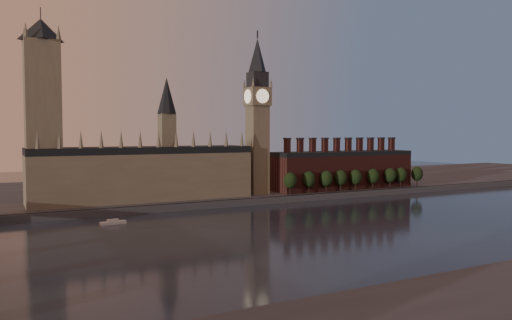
{
  "coord_description": "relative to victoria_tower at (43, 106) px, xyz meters",
  "views": [
    {
      "loc": [
        -144.49,
        -180.3,
        44.22
      ],
      "look_at": [
        -20.13,
        55.0,
        29.81
      ],
      "focal_mm": 35.0,
      "sensor_mm": 36.0,
      "label": 1
    }
  ],
  "objects": [
    {
      "name": "victoria_tower",
      "position": [
        0.0,
        0.0,
        0.0
      ],
      "size": [
        24.0,
        24.0,
        108.0
      ],
      "color": "#756D53",
      "rests_on": "north_bank"
    },
    {
      "name": "river_boat",
      "position": [
        26.07,
        -50.99,
        -58.15
      ],
      "size": [
        12.57,
        4.63,
        2.46
      ],
      "rotation": [
        0.0,
        0.0,
        0.09
      ],
      "color": "silver",
      "rests_on": "ground"
    },
    {
      "name": "embankment_tree_3",
      "position": [
        186.8,
        -20.35,
        -45.62
      ],
      "size": [
        8.6,
        8.6,
        14.88
      ],
      "color": "black",
      "rests_on": "north_bank"
    },
    {
      "name": "embankment_tree_4",
      "position": [
        199.17,
        -21.11,
        -45.62
      ],
      "size": [
        8.6,
        8.6,
        14.88
      ],
      "color": "black",
      "rests_on": "north_bank"
    },
    {
      "name": "big_ben",
      "position": [
        130.0,
        -5.0,
        -2.26
      ],
      "size": [
        15.0,
        15.0,
        107.0
      ],
      "color": "#756D53",
      "rests_on": "north_bank"
    },
    {
      "name": "north_bank",
      "position": [
        120.0,
        63.04,
        -57.09
      ],
      "size": [
        900.0,
        182.0,
        4.0
      ],
      "color": "#47474C",
      "rests_on": "ground"
    },
    {
      "name": "palace_of_westminster",
      "position": [
        55.59,
        -0.09,
        -37.46
      ],
      "size": [
        130.0,
        30.3,
        74.0
      ],
      "color": "#756D53",
      "rests_on": "north_bank"
    },
    {
      "name": "embankment_tree_7",
      "position": [
        241.01,
        -21.39,
        -45.62
      ],
      "size": [
        8.6,
        8.6,
        14.88
      ],
      "color": "black",
      "rests_on": "north_bank"
    },
    {
      "name": "embankment_tree_8",
      "position": [
        258.36,
        -20.59,
        -45.62
      ],
      "size": [
        8.6,
        8.6,
        14.88
      ],
      "color": "black",
      "rests_on": "north_bank"
    },
    {
      "name": "embankment_tree_5",
      "position": [
        215.34,
        -20.62,
        -45.62
      ],
      "size": [
        8.6,
        8.6,
        14.88
      ],
      "color": "black",
      "rests_on": "north_bank"
    },
    {
      "name": "chimney_block",
      "position": [
        200.0,
        -5.0,
        -41.27
      ],
      "size": [
        110.0,
        25.0,
        37.0
      ],
      "color": "#4E201E",
      "rests_on": "north_bank"
    },
    {
      "name": "embankment_tree_6",
      "position": [
        230.8,
        -21.33,
        -45.62
      ],
      "size": [
        8.6,
        8.6,
        14.88
      ],
      "color": "black",
      "rests_on": "north_bank"
    },
    {
      "name": "embankment_tree_2",
      "position": [
        174.55,
        -20.64,
        -45.62
      ],
      "size": [
        8.6,
        8.6,
        14.88
      ],
      "color": "black",
      "rests_on": "north_bank"
    },
    {
      "name": "ground",
      "position": [
        120.0,
        -115.0,
        -59.09
      ],
      "size": [
        900.0,
        900.0,
        0.0
      ],
      "primitive_type": "plane",
      "color": "black",
      "rests_on": "ground"
    },
    {
      "name": "embankment_tree_1",
      "position": [
        161.08,
        -19.55,
        -45.62
      ],
      "size": [
        8.6,
        8.6,
        14.88
      ],
      "color": "black",
      "rests_on": "north_bank"
    },
    {
      "name": "embankment_tree_0",
      "position": [
        145.61,
        -21.0,
        -45.62
      ],
      "size": [
        8.6,
        8.6,
        14.88
      ],
      "color": "black",
      "rests_on": "north_bank"
    }
  ]
}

